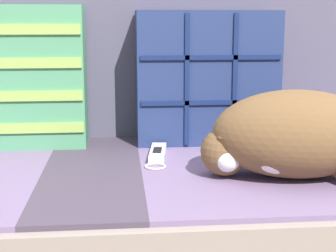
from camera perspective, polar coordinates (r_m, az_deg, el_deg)
name	(u,v)px	position (r m, az deg, el deg)	size (l,w,h in m)	color
couch	(141,248)	(1.30, -3.00, -13.40)	(1.85, 0.82, 0.44)	brown
sofa_backrest	(134,57)	(1.52, -3.75, 7.59)	(1.82, 0.14, 0.44)	#514C60
throw_pillow_quilted	(207,77)	(1.40, 4.30, 5.39)	(0.38, 0.14, 0.35)	navy
throw_pillow_striped	(12,77)	(1.40, -16.88, 5.22)	(0.38, 0.14, 0.37)	#4C9366
sleeping_cat	(291,136)	(1.11, 13.43, -1.11)	(0.42, 0.25, 0.19)	brown
game_remote_far	(158,154)	(1.25, -1.17, -3.12)	(0.07, 0.20, 0.02)	white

